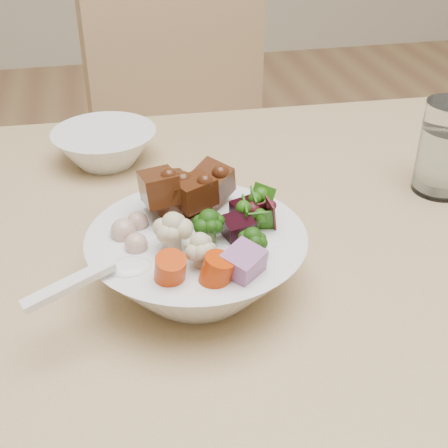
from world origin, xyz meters
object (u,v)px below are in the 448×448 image
Objects in this scene: chair_far at (205,153)px; food_bowl at (198,257)px; side_bowl at (105,147)px; dining_table at (444,285)px; water_glass at (446,152)px.

chair_far is 0.74m from food_bowl.
food_bowl is 0.31m from side_bowl.
side_bowl is (-0.38, 0.27, 0.09)m from dining_table.
food_bowl reaches higher than dining_table.
water_glass reaches higher than food_bowl.
food_bowl reaches higher than side_bowl.
chair_far is 4.17× the size of food_bowl.
water_glass is 0.44m from side_bowl.
dining_table is 0.47m from side_bowl.
chair_far is at bearing 61.81° from side_bowl.
food_bowl is (-0.30, -0.03, 0.11)m from dining_table.
food_bowl is (-0.13, -0.69, 0.23)m from chair_far.
chair_far is at bearing 106.11° from dining_table.
food_bowl is at bearing -158.47° from water_glass.
chair_far is at bearing 109.89° from water_glass.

